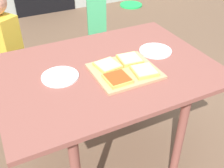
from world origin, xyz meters
The scene contains 12 objects.
ground_plane centered at (0.00, 0.00, 0.00)m, with size 16.00×16.00×0.00m, color brown.
dining_table centered at (0.00, 0.00, 0.67)m, with size 1.14×0.82×0.77m.
cutting_board centered at (0.07, -0.08, 0.78)m, with size 0.32×0.29×0.01m, color tan.
pizza_slice_far_left centered at (0.00, -0.02, 0.79)m, with size 0.13×0.13×0.02m.
pizza_slice_far_right centered at (0.13, -0.01, 0.79)m, with size 0.13×0.13×0.02m.
pizza_slice_near_right centered at (0.14, -0.14, 0.79)m, with size 0.13×0.13×0.02m.
pizza_slice_near_left centered at (-0.01, -0.15, 0.79)m, with size 0.12×0.12×0.02m.
plate_white_right centered at (0.33, 0.04, 0.78)m, with size 0.19×0.19×0.01m, color white.
plate_white_left centered at (-0.25, 0.02, 0.78)m, with size 0.19×0.19×0.01m, color white.
child_left centered at (-0.44, 0.70, 0.62)m, with size 0.25×0.28×1.06m.
child_right centered at (0.28, 0.79, 0.61)m, with size 0.21×0.27×1.06m.
garden_hose_coil centered at (1.71, 2.70, 0.01)m, with size 0.36×0.36×0.03m, color #22C256.
Camera 1 is at (-0.51, -1.10, 1.52)m, focal length 43.43 mm.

